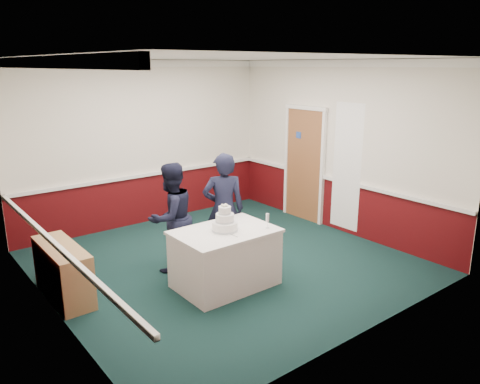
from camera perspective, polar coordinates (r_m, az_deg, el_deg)
ground at (r=7.19m, az=-1.75°, el=-8.57°), size 5.00×5.00×0.00m
room_shell at (r=7.19m, az=-4.28°, el=7.70°), size 5.00×5.00×3.00m
sideboard at (r=6.47m, az=-20.74°, el=-9.05°), size 0.41×1.20×0.70m
cake_table at (r=6.34m, az=-1.82°, el=-8.01°), size 1.32×0.92×0.79m
wedding_cake at (r=6.16m, az=-1.86°, el=-3.74°), size 0.35×0.35×0.36m
cake_knife at (r=6.03m, az=-0.95°, el=-5.25°), size 0.02×0.22×0.00m
champagne_flute at (r=6.25m, az=3.37°, el=-3.23°), size 0.05×0.05×0.21m
person_man at (r=6.77m, az=-8.38°, el=-3.08°), size 0.88×0.75×1.59m
person_woman at (r=6.88m, az=-2.01°, el=-2.15°), size 0.74×0.66×1.69m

